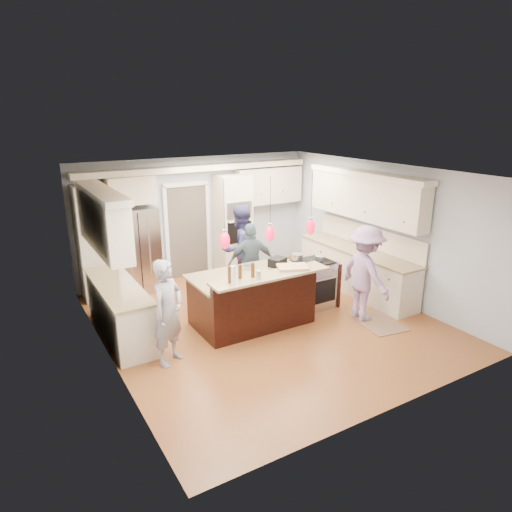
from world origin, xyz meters
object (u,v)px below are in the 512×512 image
(island_range, at_px, (313,283))
(person_bar_end, at_px, (168,312))
(refrigerator, at_px, (135,250))
(person_far_left, at_px, (240,248))
(kitchen_island, at_px, (252,298))

(island_range, bearing_deg, person_bar_end, -169.21)
(refrigerator, bearing_deg, person_bar_end, -97.89)
(island_range, distance_m, person_far_left, 1.73)
(kitchen_island, xyz_separation_m, person_bar_end, (-1.73, -0.52, 0.33))
(refrigerator, relative_size, kitchen_island, 0.86)
(kitchen_island, bearing_deg, person_far_left, 68.71)
(kitchen_island, relative_size, island_range, 2.28)
(kitchen_island, relative_size, person_bar_end, 1.29)
(island_range, xyz_separation_m, person_far_left, (-0.81, 1.45, 0.46))
(island_range, bearing_deg, kitchen_island, -176.90)
(island_range, relative_size, person_bar_end, 0.56)
(kitchen_island, height_order, person_far_left, person_far_left)
(kitchen_island, distance_m, person_far_left, 1.70)
(person_far_left, bearing_deg, kitchen_island, 54.52)
(refrigerator, distance_m, kitchen_island, 2.91)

